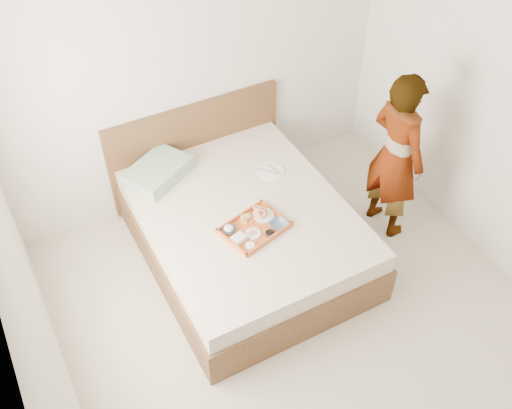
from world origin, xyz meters
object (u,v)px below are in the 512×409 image
Objects in this scene: bed at (245,232)px; dinner_plate at (271,171)px; person at (396,156)px; tray at (254,228)px.

bed is 0.58m from dinner_plate.
person is at bearing -33.41° from dinner_plate.
person is at bearing -15.91° from tray.
tray reaches higher than bed.
dinner_plate reaches higher than bed.
dinner_plate is at bearing 36.54° from bed.
bed is 1.29× the size of person.
bed is 0.37m from tray.
tray is 1.33m from person.
bed is at bearing -143.46° from dinner_plate.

